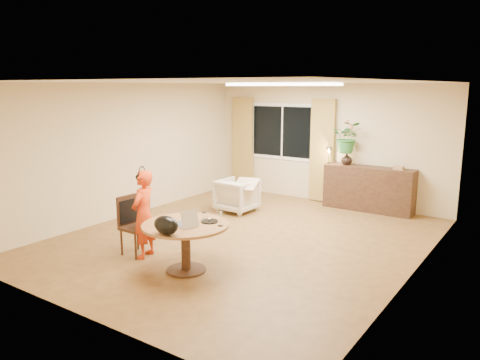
# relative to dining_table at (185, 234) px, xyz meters

# --- Properties ---
(floor) EXTENTS (6.50, 6.50, 0.00)m
(floor) POSITION_rel_dining_table_xyz_m (-0.11, 1.59, -0.54)
(floor) COLOR brown
(floor) RESTS_ON ground
(ceiling) EXTENTS (6.50, 6.50, 0.00)m
(ceiling) POSITION_rel_dining_table_xyz_m (-0.11, 1.59, 2.06)
(ceiling) COLOR white
(ceiling) RESTS_ON wall_back
(wall_back) EXTENTS (5.50, 0.00, 5.50)m
(wall_back) POSITION_rel_dining_table_xyz_m (-0.11, 4.84, 0.76)
(wall_back) COLOR beige
(wall_back) RESTS_ON floor
(wall_left) EXTENTS (0.00, 6.50, 6.50)m
(wall_left) POSITION_rel_dining_table_xyz_m (-2.86, 1.59, 0.76)
(wall_left) COLOR beige
(wall_left) RESTS_ON floor
(wall_right) EXTENTS (0.00, 6.50, 6.50)m
(wall_right) POSITION_rel_dining_table_xyz_m (2.64, 1.59, 0.76)
(wall_right) COLOR beige
(wall_right) RESTS_ON floor
(window) EXTENTS (1.70, 0.03, 1.30)m
(window) POSITION_rel_dining_table_xyz_m (-1.21, 4.83, 0.96)
(window) COLOR white
(window) RESTS_ON wall_back
(curtain_left) EXTENTS (0.55, 0.08, 2.25)m
(curtain_left) POSITION_rel_dining_table_xyz_m (-2.26, 4.75, 0.61)
(curtain_left) COLOR olive
(curtain_left) RESTS_ON wall_back
(curtain_right) EXTENTS (0.55, 0.08, 2.25)m
(curtain_right) POSITION_rel_dining_table_xyz_m (-0.16, 4.75, 0.61)
(curtain_right) COLOR olive
(curtain_right) RESTS_ON wall_back
(ceiling_panel) EXTENTS (2.20, 0.35, 0.05)m
(ceiling_panel) POSITION_rel_dining_table_xyz_m (-0.11, 2.79, 2.03)
(ceiling_panel) COLOR white
(ceiling_panel) RESTS_ON ceiling
(dining_table) EXTENTS (1.20, 1.20, 0.68)m
(dining_table) POSITION_rel_dining_table_xyz_m (0.00, 0.00, 0.00)
(dining_table) COLOR brown
(dining_table) RESTS_ON floor
(dining_chair) EXTENTS (0.45, 0.41, 0.90)m
(dining_chair) POSITION_rel_dining_table_xyz_m (-1.05, 0.07, -0.08)
(dining_chair) COLOR black
(dining_chair) RESTS_ON floor
(child) EXTENTS (0.55, 0.43, 1.33)m
(child) POSITION_rel_dining_table_xyz_m (-0.88, 0.07, 0.13)
(child) COLOR red
(child) RESTS_ON floor
(laptop) EXTENTS (0.43, 0.34, 0.25)m
(laptop) POSITION_rel_dining_table_xyz_m (0.01, -0.06, 0.27)
(laptop) COLOR #B7B7BC
(laptop) RESTS_ON dining_table
(tumbler) EXTENTS (0.08, 0.08, 0.11)m
(tumbler) POSITION_rel_dining_table_xyz_m (0.08, 0.32, 0.20)
(tumbler) COLOR white
(tumbler) RESTS_ON dining_table
(wine_glass) EXTENTS (0.09, 0.09, 0.20)m
(wine_glass) POSITION_rel_dining_table_xyz_m (0.45, 0.20, 0.25)
(wine_glass) COLOR white
(wine_glass) RESTS_ON dining_table
(pot_lid) EXTENTS (0.28, 0.28, 0.04)m
(pot_lid) POSITION_rel_dining_table_xyz_m (0.22, 0.26, 0.16)
(pot_lid) COLOR white
(pot_lid) RESTS_ON dining_table
(handbag) EXTENTS (0.41, 0.29, 0.25)m
(handbag) POSITION_rel_dining_table_xyz_m (0.11, -0.49, 0.27)
(handbag) COLOR black
(handbag) RESTS_ON dining_table
(armchair) EXTENTS (0.74, 0.76, 0.67)m
(armchair) POSITION_rel_dining_table_xyz_m (-1.22, 3.00, -0.20)
(armchair) COLOR beige
(armchair) RESTS_ON floor
(throw) EXTENTS (0.59, 0.66, 0.03)m
(throw) POSITION_rel_dining_table_xyz_m (-0.98, 2.98, 0.15)
(throw) COLOR beige
(throw) RESTS_ON armchair
(sideboard) EXTENTS (1.83, 0.45, 0.91)m
(sideboard) POSITION_rel_dining_table_xyz_m (0.97, 4.60, -0.08)
(sideboard) COLOR black
(sideboard) RESTS_ON floor
(vase) EXTENTS (0.30, 0.30, 0.25)m
(vase) POSITION_rel_dining_table_xyz_m (0.47, 4.60, 0.50)
(vase) COLOR black
(vase) RESTS_ON sideboard
(bouquet) EXTENTS (0.72, 0.67, 0.66)m
(bouquet) POSITION_rel_dining_table_xyz_m (0.47, 4.60, 0.96)
(bouquet) COLOR #296526
(bouquet) RESTS_ON vase
(book_stack) EXTENTS (0.22, 0.19, 0.08)m
(book_stack) POSITION_rel_dining_table_xyz_m (1.56, 4.60, 0.42)
(book_stack) COLOR #92624A
(book_stack) RESTS_ON sideboard
(desk_lamp) EXTENTS (0.17, 0.17, 0.36)m
(desk_lamp) POSITION_rel_dining_table_xyz_m (0.09, 4.55, 0.56)
(desk_lamp) COLOR black
(desk_lamp) RESTS_ON sideboard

